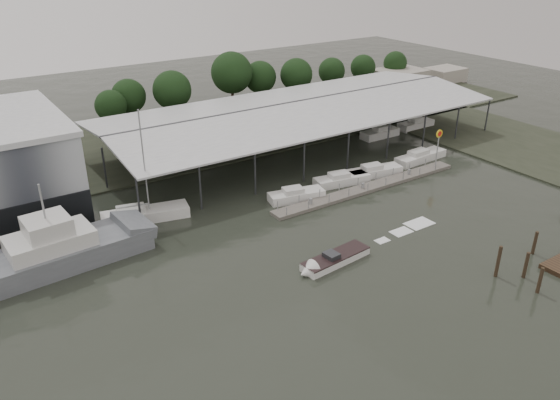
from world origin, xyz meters
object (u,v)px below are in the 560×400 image
shell_fuel_sign (438,141)px  speedboat_underway (331,261)px  white_sailboat (144,214)px  grey_trawler (64,249)px

shell_fuel_sign → speedboat_underway: shell_fuel_sign is taller
shell_fuel_sign → speedboat_underway: size_ratio=0.29×
white_sailboat → speedboat_underway: bearing=-46.4°
grey_trawler → white_sailboat: 10.58m
grey_trawler → white_sailboat: (9.53, 4.49, -0.93)m
grey_trawler → shell_fuel_sign: bearing=-7.7°
grey_trawler → speedboat_underway: size_ratio=0.89×
white_sailboat → speedboat_underway: 21.88m
grey_trawler → white_sailboat: size_ratio=1.34×
speedboat_underway → shell_fuel_sign: bearing=-162.5°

